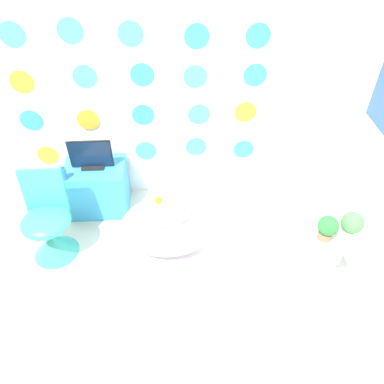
% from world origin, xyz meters
% --- Properties ---
extents(ground_plane, '(12.00, 12.00, 0.00)m').
position_xyz_m(ground_plane, '(0.00, 0.00, 0.00)').
color(ground_plane, silver).
extents(wall_back_dotted, '(4.66, 0.05, 2.60)m').
position_xyz_m(wall_back_dotted, '(-0.00, 1.86, 1.30)').
color(wall_back_dotted, white).
rests_on(wall_back_dotted, ground_plane).
extents(rug, '(1.24, 0.93, 0.01)m').
position_xyz_m(rug, '(0.21, 0.89, 0.00)').
color(rug, silver).
rests_on(rug, ground_plane).
extents(bathtub, '(0.86, 0.56, 0.55)m').
position_xyz_m(bathtub, '(0.20, 1.01, 0.27)').
color(bathtub, white).
rests_on(bathtub, ground_plane).
extents(rubber_duck, '(0.07, 0.07, 0.08)m').
position_xyz_m(rubber_duck, '(0.13, 1.03, 0.58)').
color(rubber_duck, yellow).
rests_on(rubber_duck, bathtub).
extents(chair, '(0.43, 0.43, 0.85)m').
position_xyz_m(chair, '(-0.86, 1.00, 0.27)').
color(chair, '#38B2A3').
rests_on(chair, ground_plane).
extents(tv_cabinet, '(0.59, 0.44, 0.53)m').
position_xyz_m(tv_cabinet, '(-0.51, 1.59, 0.27)').
color(tv_cabinet, '#389ED6').
rests_on(tv_cabinet, ground_plane).
extents(tv, '(0.41, 0.12, 0.30)m').
position_xyz_m(tv, '(-0.51, 1.60, 0.67)').
color(tv, black).
rests_on(tv, tv_cabinet).
extents(vase, '(0.07, 0.07, 0.15)m').
position_xyz_m(vase, '(-0.76, 1.43, 0.60)').
color(vase, '#2D72B7').
rests_on(vase, tv_cabinet).
extents(side_table, '(0.42, 0.29, 0.52)m').
position_xyz_m(side_table, '(1.55, 0.58, 0.40)').
color(side_table, silver).
rests_on(side_table, ground_plane).
extents(potted_plant_left, '(0.16, 0.16, 0.22)m').
position_xyz_m(potted_plant_left, '(1.46, 0.59, 0.64)').
color(potted_plant_left, '#8C6B4C').
rests_on(potted_plant_left, side_table).
extents(potted_plant_right, '(0.17, 0.17, 0.25)m').
position_xyz_m(potted_plant_right, '(1.65, 0.59, 0.66)').
color(potted_plant_right, beige).
rests_on(potted_plant_right, side_table).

